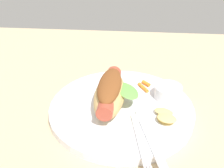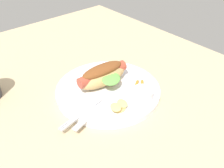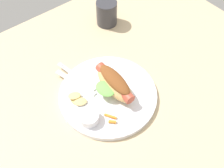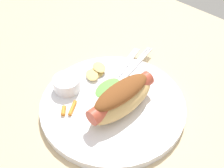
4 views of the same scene
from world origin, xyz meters
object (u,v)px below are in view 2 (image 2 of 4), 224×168
(sauce_ramekin, at_px, (142,94))
(knife, at_px, (94,111))
(fork, at_px, (85,111))
(plate, at_px, (108,90))
(carrot_garnish, at_px, (139,84))
(chips_pile, at_px, (119,106))
(hot_dog, at_px, (103,75))

(sauce_ramekin, relative_size, knife, 0.37)
(fork, xyz_separation_m, knife, (-0.02, -0.02, -0.00))
(plate, relative_size, knife, 1.90)
(sauce_ramekin, relative_size, carrot_garnish, 1.27)
(fork, height_order, chips_pile, chips_pile)
(plate, relative_size, chips_pile, 4.45)
(fork, distance_m, knife, 0.02)
(chips_pile, bearing_deg, knife, 61.25)
(sauce_ramekin, bearing_deg, carrot_garnish, -37.53)
(plate, height_order, sauce_ramekin, sauce_ramekin)
(fork, bearing_deg, plate, -170.34)
(plate, xyz_separation_m, knife, (-0.05, 0.09, 0.01))
(sauce_ramekin, distance_m, carrot_garnish, 0.06)
(plate, relative_size, carrot_garnish, 6.54)
(hot_dog, bearing_deg, fork, 32.45)
(plate, relative_size, fork, 1.83)
(hot_dog, height_order, knife, hot_dog)
(plate, xyz_separation_m, sauce_ramekin, (-0.09, -0.04, 0.02))
(fork, bearing_deg, chips_pile, 136.70)
(fork, distance_m, carrot_garnish, 0.18)
(plate, bearing_deg, carrot_garnish, -122.06)
(chips_pile, distance_m, carrot_garnish, 0.12)
(plate, height_order, hot_dog, hot_dog)
(hot_dog, height_order, chips_pile, hot_dog)
(hot_dog, distance_m, carrot_garnish, 0.10)
(hot_dog, xyz_separation_m, sauce_ramekin, (-0.12, -0.04, -0.02))
(plate, height_order, fork, fork)
(plate, xyz_separation_m, hot_dog, (0.02, -0.00, 0.04))
(plate, distance_m, carrot_garnish, 0.09)
(hot_dog, relative_size, carrot_garnish, 3.47)
(hot_dog, xyz_separation_m, chips_pile, (-0.11, 0.04, -0.02))
(chips_pile, xyz_separation_m, carrot_garnish, (0.04, -0.11, -0.00))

